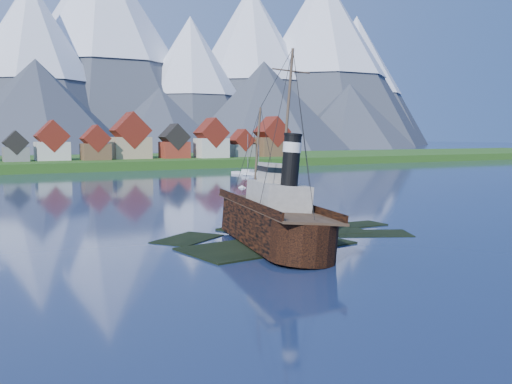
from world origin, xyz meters
name	(u,v)px	position (x,y,z in m)	size (l,w,h in m)	color
ground	(282,241)	(0.00, 0.00, 0.00)	(1400.00, 1400.00, 0.00)	#1A284A
shoal	(286,240)	(1.78, 2.15, -0.35)	(31.71, 21.24, 1.14)	black
shore_bank	(52,166)	(0.00, 170.00, 0.00)	(600.00, 80.00, 3.20)	#254714
seawall	(70,172)	(0.00, 132.00, 0.00)	(600.00, 2.50, 2.00)	#3F3D38
tugboat_wreck	(264,218)	(-2.25, 0.13, 2.76)	(6.40, 27.57, 21.85)	black
sailboat_d	(259,187)	(27.70, 57.30, 0.23)	(6.41, 6.64, 10.08)	silver
sailboat_e	(248,173)	(45.55, 97.59, 0.27)	(6.81, 11.02, 12.57)	silver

